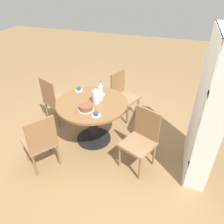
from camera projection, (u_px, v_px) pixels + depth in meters
ground_plane at (94, 139)px, 3.82m from camera, size 14.00×14.00×0.00m
dining_table at (93, 113)px, 3.52m from camera, size 1.12×1.12×0.74m
chair_a at (141, 139)px, 3.09m from camera, size 0.55×0.55×0.90m
chair_b at (123, 94)px, 4.18m from camera, size 0.55×0.55×0.90m
chair_c at (56, 100)px, 4.01m from camera, size 0.55×0.55×0.90m
chair_d at (41, 141)px, 3.06m from camera, size 0.59×0.59×0.90m
bookshelf at (206, 114)px, 2.78m from camera, size 0.88×0.28×1.99m
coffee_pot at (96, 96)px, 3.33m from camera, size 0.11×0.11×0.25m
water_bottle at (101, 93)px, 3.39m from camera, size 0.07×0.07×0.33m
cake_main at (86, 108)px, 3.20m from camera, size 0.23×0.23×0.09m
cup_a at (101, 93)px, 3.60m from camera, size 0.13×0.13×0.06m
cup_b at (79, 89)px, 3.72m from camera, size 0.13×0.13×0.06m
cup_c at (96, 114)px, 3.09m from camera, size 0.13×0.13×0.06m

